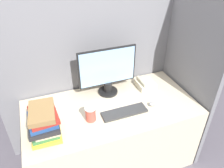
{
  "coord_description": "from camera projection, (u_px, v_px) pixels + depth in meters",
  "views": [
    {
      "loc": [
        -0.54,
        -1.06,
        2.02
      ],
      "look_at": [
        0.03,
        0.43,
        0.95
      ],
      "focal_mm": 35.0,
      "sensor_mm": 36.0,
      "label": 1
    }
  ],
  "objects": [
    {
      "name": "desk_telephone",
      "position": [
        145.0,
        84.0,
        2.25
      ],
      "size": [
        0.18,
        0.18,
        0.1
      ],
      "color": "beige",
      "rests_on": "desk"
    },
    {
      "name": "cubicle_panel_right",
      "position": [
        186.0,
        76.0,
        2.2
      ],
      "size": [
        0.04,
        0.84,
        1.71
      ],
      "color": "slate",
      "rests_on": "ground_plane"
    },
    {
      "name": "keyboard",
      "position": [
        124.0,
        112.0,
        1.93
      ],
      "size": [
        0.41,
        0.12,
        0.02
      ],
      "color": "#333333",
      "rests_on": "desk"
    },
    {
      "name": "mouse",
      "position": [
        152.0,
        104.0,
        2.01
      ],
      "size": [
        0.06,
        0.04,
        0.04
      ],
      "color": "gray",
      "rests_on": "desk"
    },
    {
      "name": "coffee_cup",
      "position": [
        91.0,
        114.0,
        1.83
      ],
      "size": [
        0.09,
        0.09,
        0.13
      ],
      "color": "#BF4C3F",
      "rests_on": "desk"
    },
    {
      "name": "cubicle_panel_rear",
      "position": [
        96.0,
        72.0,
        2.27
      ],
      "size": [
        1.98,
        0.04,
        1.71
      ],
      "color": "slate",
      "rests_on": "ground_plane"
    },
    {
      "name": "book_stack",
      "position": [
        44.0,
        122.0,
        1.68
      ],
      "size": [
        0.24,
        0.31,
        0.23
      ],
      "color": "gold",
      "rests_on": "desk"
    },
    {
      "name": "desk",
      "position": [
        111.0,
        134.0,
        2.21
      ],
      "size": [
        1.58,
        0.78,
        0.73
      ],
      "color": "beige",
      "rests_on": "ground_plane"
    },
    {
      "name": "monitor",
      "position": [
        108.0,
        72.0,
        2.07
      ],
      "size": [
        0.56,
        0.19,
        0.48
      ],
      "color": "black",
      "rests_on": "desk"
    }
  ]
}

